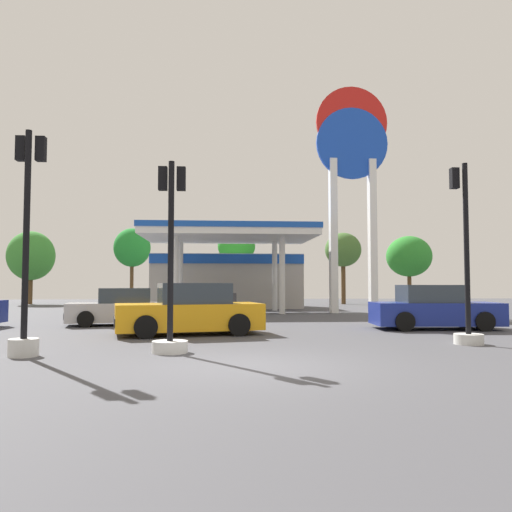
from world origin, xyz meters
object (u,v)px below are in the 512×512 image
Objects in this scene: traffic_signal_0 at (171,290)px; tree_1 at (132,248)px; traffic_signal_1 at (26,273)px; tree_0 at (31,256)px; station_pole_sign at (352,167)px; car_0 at (434,309)px; tree_2 at (236,247)px; car_3 at (121,308)px; tree_4 at (409,256)px; tree_3 at (343,250)px; car_2 at (190,311)px; traffic_signal_2 at (466,291)px.

traffic_signal_0 is 28.81m from tree_1.
traffic_signal_1 is 32.05m from tree_0.
car_0 is (0.14, -10.37, -7.54)m from station_pole_sign.
tree_0 is (-22.72, 24.18, 3.15)m from car_0.
tree_2 is at bearing 10.93° from tree_1.
car_3 is at bearing 107.95° from traffic_signal_0.
traffic_signal_0 is 0.76× the size of tree_1.
station_pole_sign is at bearing 53.90° from traffic_signal_1.
tree_4 is (22.78, 1.43, -0.50)m from tree_1.
station_pole_sign is at bearing 90.76° from car_0.
tree_2 is at bearing 75.98° from car_3.
traffic_signal_1 reaches higher than car_3.
tree_4 is (19.89, 21.22, 3.28)m from car_3.
tree_3 is (14.40, 28.52, 2.47)m from traffic_signal_1.
tree_2 is at bearing 84.55° from car_2.
car_3 is (-2.91, 4.02, -0.09)m from car_2.
station_pole_sign is 16.29m from car_2.
tree_1 is (8.27, -1.69, 0.56)m from tree_0.
car_3 is at bearing -133.15° from tree_4.
tree_1 is at bearing 122.72° from car_0.
traffic_signal_2 is (7.78, 1.09, -0.04)m from traffic_signal_0.
traffic_signal_0 is 29.99m from tree_2.
car_0 is 22.95m from tree_3.
car_3 is 0.76× the size of tree_4.
car_2 is 0.82× the size of tree_2.
traffic_signal_1 is (-0.50, -8.68, 1.21)m from car_3.
tree_2 is (5.34, 21.38, 4.02)m from car_3.
tree_1 is at bearing 116.32° from traffic_signal_2.
station_pole_sign is at bearing -40.27° from tree_1.
traffic_signal_2 is 29.25m from tree_2.
station_pole_sign is 19.14m from tree_1.
tree_1 reaches higher than tree_0.
traffic_signal_1 is (-11.92, -16.35, -6.39)m from station_pole_sign.
tree_3 is 6.16m from tree_4.
car_2 reaches higher than car_3.
car_0 is at bearing 26.37° from traffic_signal_1.
tree_3 is (3.42, 27.07, 2.90)m from traffic_signal_2.
tree_2 reaches higher than traffic_signal_0.
tree_3 reaches higher than traffic_signal_1.
tree_3 is at bearing -10.19° from tree_2.
car_2 is 0.82× the size of tree_1.
traffic_signal_1 is 0.87× the size of tree_0.
tree_4 reaches higher than traffic_signal_1.
tree_2 is 8.71m from tree_3.
station_pole_sign is at bearing -66.06° from tree_2.
car_2 is 4.37m from traffic_signal_0.
car_0 is 4.71m from traffic_signal_2.
tree_3 is (10.99, 23.86, 3.59)m from car_2.
tree_1 is 22.83m from tree_4.
tree_4 is (9.41, 28.45, 2.50)m from traffic_signal_2.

